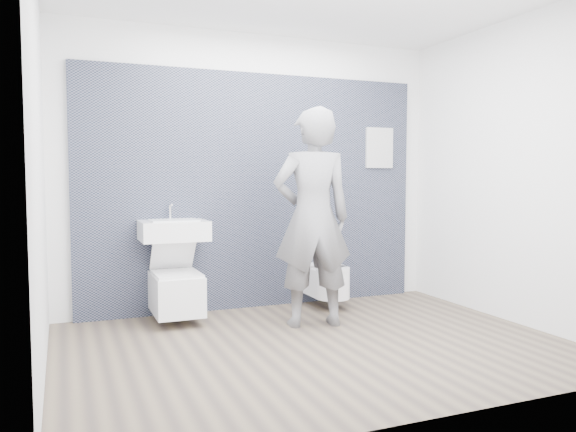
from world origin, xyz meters
name	(u,v)px	position (x,y,z in m)	size (l,w,h in m)	color
ground	(316,345)	(0.00, 0.00, 0.00)	(4.00, 4.00, 0.00)	brown
room_shell	(317,127)	(0.00, 0.00, 1.74)	(4.00, 4.00, 4.00)	silver
tile_wall	(257,306)	(0.00, 1.47, 0.00)	(3.60, 0.06, 2.40)	black
washbasin	(174,230)	(-0.90, 1.21, 0.85)	(0.61, 0.46, 0.46)	white
toilet_square	(176,291)	(-0.90, 1.13, 0.29)	(0.43, 0.62, 0.74)	white
toilet_rounded	(328,281)	(0.67, 1.14, 0.27)	(0.35, 0.59, 0.32)	white
info_placard	(378,296)	(1.43, 1.43, 0.00)	(0.33, 0.03, 0.45)	white
visitor	(313,218)	(0.22, 0.56, 0.98)	(0.72, 0.47, 1.96)	slate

